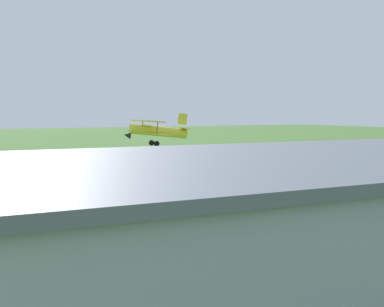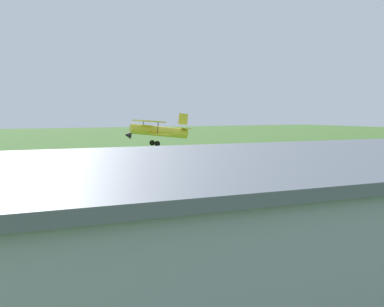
{
  "view_description": "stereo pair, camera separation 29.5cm",
  "coord_description": "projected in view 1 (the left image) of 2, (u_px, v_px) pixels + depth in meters",
  "views": [
    {
      "loc": [
        16.78,
        50.63,
        7.55
      ],
      "look_at": [
        -6.73,
        8.21,
        3.7
      ],
      "focal_mm": 48.44,
      "sensor_mm": 36.0,
      "label": 1
    },
    {
      "loc": [
        16.52,
        50.77,
        7.55
      ],
      "look_at": [
        -6.73,
        8.21,
        3.7
      ],
      "focal_mm": 48.44,
      "sensor_mm": 36.0,
      "label": 2
    }
  ],
  "objects": [
    {
      "name": "biplane",
      "position": [
        156.0,
        130.0,
        59.51
      ],
      "size": [
        7.82,
        8.85,
        3.79
      ],
      "color": "yellow"
    },
    {
      "name": "person_beside_truck",
      "position": [
        296.0,
        188.0,
        46.32
      ],
      "size": [
        0.49,
        0.49,
        1.66
      ],
      "color": "orange",
      "rests_on": "ground_plane"
    },
    {
      "name": "ground_plane",
      "position": [
        96.0,
        186.0,
        52.85
      ],
      "size": [
        400.0,
        400.0,
        0.0
      ],
      "primitive_type": "plane",
      "color": "#3D6628"
    }
  ]
}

